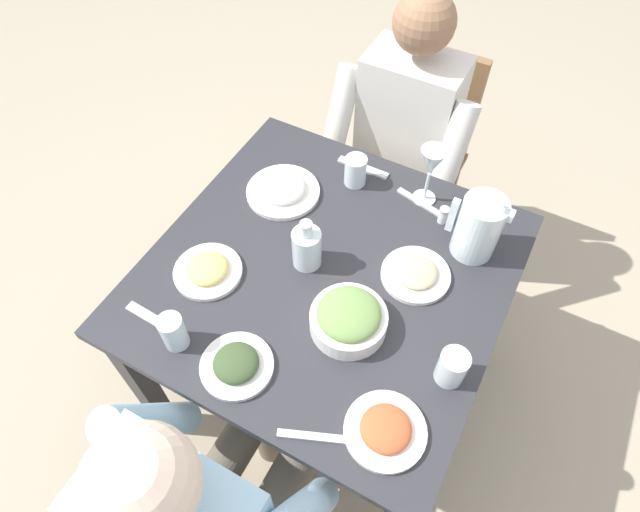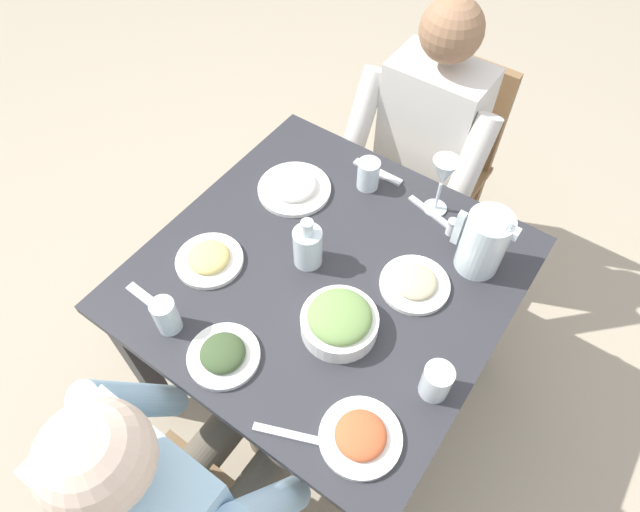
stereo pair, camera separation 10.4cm
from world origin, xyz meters
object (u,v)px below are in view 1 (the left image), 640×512
(dining_table, at_px, (327,292))
(plate_beans, at_px, (416,274))
(plate_fries, at_px, (207,270))
(plate_dolmas, at_px, (236,364))
(diner_near, at_px, (395,151))
(plate_rice_curry, at_px, (385,430))
(water_glass_by_pitcher, at_px, (173,332))
(water_glass_near_left, at_px, (355,171))
(oil_carafe, at_px, (306,250))
(chair_near, at_px, (412,148))
(salt_shaker, at_px, (443,215))
(water_glass_far_left, at_px, (452,367))
(diner_far, at_px, (218,495))
(water_pitcher, at_px, (478,227))
(salad_bowl, at_px, (349,318))
(plate_yoghurt, at_px, (283,189))
(wine_glass, at_px, (431,165))

(dining_table, height_order, plate_beans, plate_beans)
(plate_fries, bearing_deg, plate_dolmas, 138.89)
(diner_near, relative_size, plate_fries, 6.21)
(plate_dolmas, bearing_deg, dining_table, -99.25)
(plate_dolmas, height_order, plate_rice_curry, plate_dolmas)
(water_glass_by_pitcher, xyz_separation_m, water_glass_near_left, (-0.15, -0.71, -0.00))
(diner_near, bearing_deg, oil_carafe, 89.15)
(chair_near, height_order, diner_near, diner_near)
(diner_near, relative_size, plate_rice_curry, 6.18)
(diner_near, height_order, plate_dolmas, diner_near)
(dining_table, relative_size, salt_shaker, 17.59)
(water_glass_by_pitcher, bearing_deg, diner_near, -100.02)
(chair_near, relative_size, diner_near, 0.75)
(plate_dolmas, distance_m, water_glass_far_left, 0.51)
(chair_near, xyz_separation_m, diner_far, (-0.10, 1.43, 0.15))
(water_pitcher, relative_size, plate_fries, 1.01)
(plate_rice_curry, relative_size, water_glass_near_left, 1.95)
(dining_table, bearing_deg, salad_bowl, 134.82)
(plate_yoghurt, height_order, water_glass_near_left, water_glass_near_left)
(water_pitcher, xyz_separation_m, salt_shaker, (0.11, -0.06, -0.07))
(salad_bowl, xyz_separation_m, plate_beans, (-0.09, -0.22, -0.03))
(salad_bowl, bearing_deg, salt_shaker, -100.99)
(plate_fries, height_order, oil_carafe, oil_carafe)
(plate_dolmas, relative_size, water_glass_by_pitcher, 1.73)
(wine_glass, distance_m, salt_shaker, 0.15)
(plate_rice_curry, bearing_deg, oil_carafe, -40.25)
(water_glass_by_pitcher, xyz_separation_m, water_glass_far_left, (-0.63, -0.23, -0.00))
(salad_bowl, relative_size, water_glass_near_left, 2.03)
(plate_yoghurt, distance_m, wine_glass, 0.45)
(chair_near, distance_m, salad_bowl, 1.00)
(plate_yoghurt, relative_size, plate_beans, 1.19)
(water_pitcher, height_order, water_glass_near_left, water_pitcher)
(water_glass_far_left, bearing_deg, plate_fries, 2.21)
(wine_glass, bearing_deg, water_pitcher, 148.44)
(water_glass_far_left, bearing_deg, water_pitcher, -78.62)
(diner_far, height_order, water_pitcher, diner_far)
(plate_fries, distance_m, wine_glass, 0.69)
(chair_near, distance_m, plate_beans, 0.81)
(salad_bowl, distance_m, salt_shaker, 0.45)
(chair_near, xyz_separation_m, plate_fries, (0.23, 0.98, 0.25))
(plate_fries, bearing_deg, plate_yoghurt, -94.75)
(plate_beans, relative_size, water_glass_near_left, 1.96)
(plate_rice_curry, xyz_separation_m, oil_carafe, (0.39, -0.33, 0.04))
(diner_near, bearing_deg, plate_beans, 118.00)
(diner_near, xyz_separation_m, water_glass_far_left, (-0.45, 0.75, 0.13))
(diner_near, distance_m, water_glass_far_left, 0.88)
(water_glass_by_pitcher, bearing_deg, diner_far, 138.53)
(dining_table, bearing_deg, diner_near, -84.96)
(chair_near, distance_m, plate_fries, 1.03)
(diner_far, height_order, salad_bowl, diner_far)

